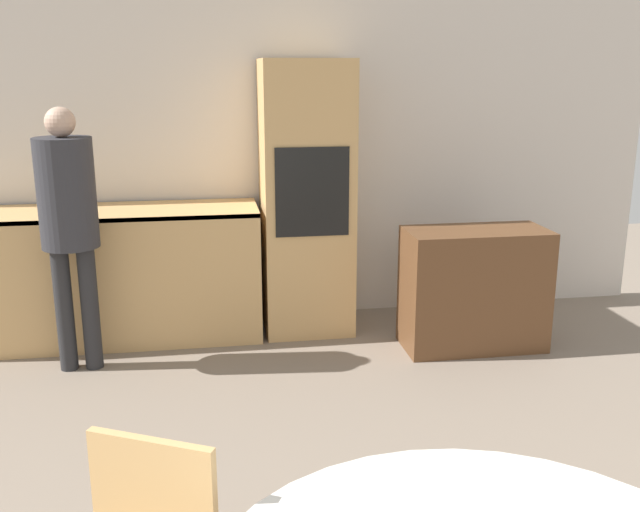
{
  "coord_description": "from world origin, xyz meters",
  "views": [
    {
      "loc": [
        -0.42,
        0.15,
        1.86
      ],
      "look_at": [
        0.05,
        3.03,
        1.09
      ],
      "focal_mm": 40.0,
      "sensor_mm": 36.0,
      "label": 1
    }
  ],
  "objects": [
    {
      "name": "wall_back",
      "position": [
        0.0,
        5.42,
        1.3
      ],
      "size": [
        6.02,
        0.05,
        2.6
      ],
      "color": "silver",
      "rests_on": "ground_plane"
    },
    {
      "name": "oven_unit",
      "position": [
        0.28,
        5.09,
        0.96
      ],
      "size": [
        0.62,
        0.59,
        1.92
      ],
      "color": "tan",
      "rests_on": "ground_plane"
    },
    {
      "name": "sideboard",
      "position": [
        1.35,
        4.53,
        0.41
      ],
      "size": [
        0.95,
        0.45,
        0.82
      ],
      "color": "brown",
      "rests_on": "ground_plane"
    },
    {
      "name": "kitchen_counter",
      "position": [
        -1.11,
        5.08,
        0.48
      ],
      "size": [
        2.09,
        0.6,
        0.93
      ],
      "color": "tan",
      "rests_on": "ground_plane"
    },
    {
      "name": "person_standing",
      "position": [
        -1.24,
        4.57,
        1.02
      ],
      "size": [
        0.34,
        0.34,
        1.64
      ],
      "color": "#262628",
      "rests_on": "ground_plane"
    }
  ]
}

